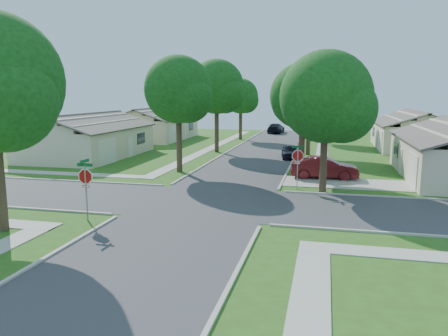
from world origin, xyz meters
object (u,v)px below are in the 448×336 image
stop_sign_sw (86,179)px  car_curb_west (276,128)px  car_curb_east (290,151)px  tree_e_near (304,99)px  tree_e_mid (310,91)px  house_nw_near (89,141)px  car_driveway (324,168)px  house_nw_far (155,128)px  tree_w_far (241,98)px  tree_e_far (314,94)px  tree_w_mid (217,89)px  tree_ne_corner (327,101)px  stop_sign_ne (298,158)px  tree_w_near (179,93)px  house_ne_far (414,135)px

stop_sign_sw → car_curb_west: size_ratio=0.58×
car_curb_east → car_curb_west: bearing=91.7°
tree_e_near → tree_e_mid: tree_e_mid is taller
house_nw_near → car_curb_east: 19.43m
car_driveway → car_curb_west: 36.90m
tree_e_mid → house_nw_far: size_ratio=0.68×
house_nw_far → tree_w_far: bearing=10.0°
tree_w_far → car_curb_east: (7.80, -15.80, -4.85)m
stop_sign_sw → tree_e_far: size_ratio=0.34×
tree_w_mid → tree_w_far: size_ratio=1.19×
tree_e_mid → car_driveway: tree_e_mid is taller
tree_e_mid → tree_ne_corner: tree_e_mid is taller
car_driveway → car_curb_east: (-3.22, 9.50, -0.13)m
tree_e_far → tree_w_mid: (-9.39, -13.00, 0.51)m
house_nw_near → house_nw_far: 17.00m
tree_e_far → tree_w_far: size_ratio=1.09×
stop_sign_ne → tree_e_near: tree_e_near is taller
tree_e_near → tree_w_far: (-9.40, 25.00, -0.14)m
stop_sign_sw → car_curb_west: 49.65m
car_driveway → car_curb_east: 10.04m
tree_w_near → tree_ne_corner: size_ratio=1.04×
tree_e_mid → car_driveway: size_ratio=1.94×
tree_e_far → car_curb_west: bearing=118.8°
tree_ne_corner → car_driveway: bearing=89.8°
house_nw_far → tree_w_near: bearing=-63.7°
tree_e_near → tree_w_far: bearing=110.6°
house_nw_near → tree_ne_corner: bearing=-25.8°
tree_ne_corner → house_ne_far: (9.63, 24.79, -4.08)m
tree_e_near → tree_w_mid: size_ratio=0.87×
car_driveway → car_curb_east: bearing=16.3°
car_driveway → car_curb_west: size_ratio=0.92×
tree_w_mid → tree_ne_corner: (11.00, -16.80, -0.90)m
car_curb_east → tree_e_mid: bearing=52.6°
car_curb_west → tree_e_near: bearing=103.0°
stop_sign_ne → house_nw_near: size_ratio=0.22×
tree_w_mid → car_curb_east: size_ratio=2.49×
house_ne_far → car_curb_west: 23.37m
stop_sign_ne → tree_e_far: size_ratio=0.34×
tree_w_near → house_ne_far: bearing=44.1°
tree_e_mid → tree_e_near: bearing=-90.0°
house_ne_far → tree_e_near: bearing=-119.3°
stop_sign_ne → tree_w_near: (-9.34, 4.31, 4.08)m
tree_w_near → tree_w_far: bearing=90.0°
tree_e_far → tree_w_far: (-9.40, -0.00, -0.47)m
tree_w_mid → tree_w_far: 13.04m
car_curb_west → tree_ne_corner: bearing=104.1°
tree_e_near → tree_w_near: size_ratio=0.92×
tree_w_mid → house_nw_far: size_ratio=0.70×
tree_e_mid → tree_e_far: tree_e_mid is taller
tree_e_far → car_curb_west: (-5.95, 10.81, -5.23)m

